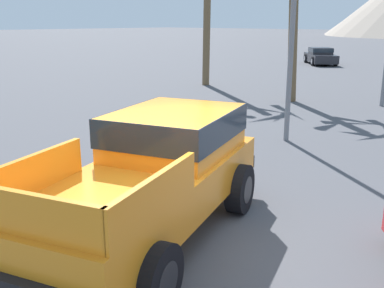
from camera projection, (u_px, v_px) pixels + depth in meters
ground_plane at (190, 237)px, 6.90m from camera, size 320.00×320.00×0.00m
orange_pickup_truck at (157, 168)px, 6.87m from camera, size 3.37×5.50×1.82m
parked_car_dark at (320, 56)px, 34.16m from camera, size 4.03×4.41×1.24m
traffic_light_main at (377, 5)px, 15.41m from camera, size 0.38×3.99×5.28m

